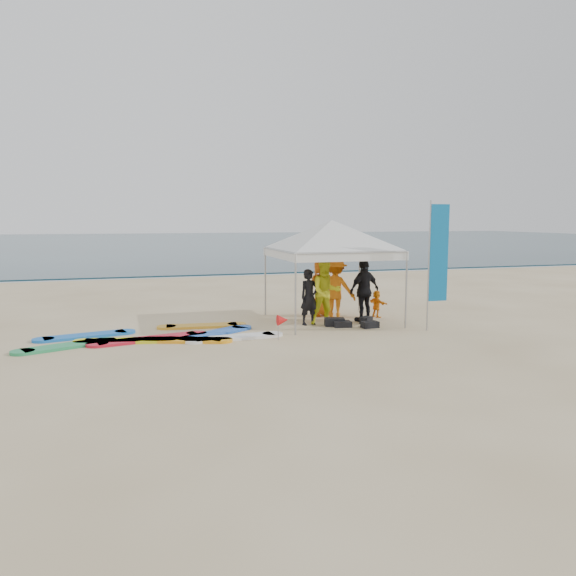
% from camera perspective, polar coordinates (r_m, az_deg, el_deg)
% --- Properties ---
extents(ground, '(120.00, 120.00, 0.00)m').
position_cam_1_polar(ground, '(12.71, 0.93, -6.87)').
color(ground, beige).
rests_on(ground, ground).
extents(ocean, '(160.00, 84.00, 0.08)m').
position_cam_1_polar(ocean, '(71.93, -13.58, 4.51)').
color(ocean, '#0C2633').
rests_on(ocean, ground).
extents(shoreline_foam, '(160.00, 1.20, 0.01)m').
position_cam_1_polar(shoreline_foam, '(30.35, -9.42, 1.22)').
color(shoreline_foam, silver).
rests_on(shoreline_foam, ground).
extents(person_black_a, '(0.66, 0.52, 1.61)m').
position_cam_1_polar(person_black_a, '(16.18, 2.17, -0.94)').
color(person_black_a, black).
rests_on(person_black_a, ground).
extents(person_yellow, '(0.94, 0.74, 1.90)m').
position_cam_1_polar(person_yellow, '(16.23, 3.88, -0.41)').
color(person_yellow, yellow).
rests_on(person_yellow, ground).
extents(person_orange_a, '(1.39, 1.30, 1.89)m').
position_cam_1_polar(person_orange_a, '(17.09, 4.87, -0.05)').
color(person_orange_a, orange).
rests_on(person_orange_a, ground).
extents(person_black_b, '(1.18, 0.78, 1.86)m').
position_cam_1_polar(person_black_b, '(16.84, 7.76, -0.25)').
color(person_black_b, black).
rests_on(person_black_b, ground).
extents(person_orange_b, '(0.96, 0.69, 1.82)m').
position_cam_1_polar(person_orange_b, '(17.63, 3.43, 0.06)').
color(person_orange_b, '#C45811').
rests_on(person_orange_b, ground).
extents(person_seated, '(0.44, 0.82, 0.84)m').
position_cam_1_polar(person_seated, '(17.67, 8.99, -1.59)').
color(person_seated, orange).
rests_on(person_seated, ground).
extents(canopy_tent, '(4.57, 4.57, 3.45)m').
position_cam_1_polar(canopy_tent, '(16.62, 4.48, 6.86)').
color(canopy_tent, '#A5A5A8').
rests_on(canopy_tent, ground).
extents(feather_flag, '(0.60, 0.04, 3.55)m').
position_cam_1_polar(feather_flag, '(15.81, 14.97, 3.31)').
color(feather_flag, '#A5A5A8').
rests_on(feather_flag, ground).
extents(marker_pennant, '(0.28, 0.28, 0.64)m').
position_cam_1_polar(marker_pennant, '(14.26, -0.53, -3.29)').
color(marker_pennant, '#A5A5A8').
rests_on(marker_pennant, ground).
extents(gear_pile, '(1.55, 1.00, 0.22)m').
position_cam_1_polar(gear_pile, '(16.16, 6.19, -3.53)').
color(gear_pile, black).
rests_on(gear_pile, ground).
extents(surfboard_spread, '(6.11, 2.65, 0.07)m').
position_cam_1_polar(surfboard_spread, '(14.83, -12.94, -4.88)').
color(surfboard_spread, yellow).
rests_on(surfboard_spread, ground).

